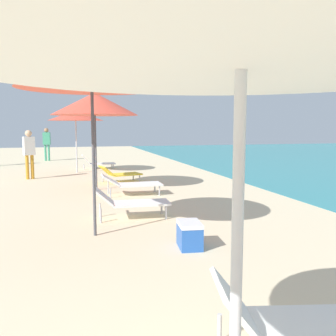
{
  "coord_description": "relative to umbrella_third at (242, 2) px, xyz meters",
  "views": [
    {
      "loc": [
        -0.77,
        6.91,
        1.79
      ],
      "look_at": [
        0.68,
        12.32,
        1.15
      ],
      "focal_mm": 39.06,
      "sensor_mm": 36.0,
      "label": 1
    }
  ],
  "objects": [
    {
      "name": "lounger_fifth_shoreside",
      "position": [
        0.85,
        10.31,
        -1.98
      ],
      "size": [
        1.42,
        0.92,
        0.56
      ],
      "rotation": [
        0.0,
        0.0,
        0.25
      ],
      "color": "yellow",
      "rests_on": "ground"
    },
    {
      "name": "lounger_fifth_inland",
      "position": [
        0.85,
        8.02,
        -1.95
      ],
      "size": [
        1.56,
        0.67,
        0.56
      ],
      "rotation": [
        0.0,
        0.0,
        -0.01
      ],
      "color": "white",
      "rests_on": "ground"
    },
    {
      "name": "cooler_box",
      "position": [
        1.0,
        3.64,
        -2.07
      ],
      "size": [
        0.38,
        0.51,
        0.39
      ],
      "color": "#2659B2",
      "rests_on": "ground"
    },
    {
      "name": "umbrella_fifth",
      "position": [
        0.02,
        9.02,
        0.14
      ],
      "size": [
        2.4,
        2.4,
        2.77
      ],
      "color": "#4C4C51",
      "rests_on": "ground"
    },
    {
      "name": "person_walking_mid",
      "position": [
        -1.86,
        18.7,
        -1.22
      ],
      "size": [
        0.38,
        0.26,
        1.71
      ],
      "rotation": [
        0.0,
        0.0,
        1.45
      ],
      "color": "#3F9972",
      "rests_on": "ground"
    },
    {
      "name": "lounger_farthest_shoreside",
      "position": [
        0.42,
        14.37,
        -2.0
      ],
      "size": [
        1.4,
        0.62,
        0.6
      ],
      "rotation": [
        0.0,
        0.0,
        0.02
      ],
      "color": "white",
      "rests_on": "ground"
    },
    {
      "name": "lounger_third_shoreside",
      "position": [
        0.95,
        0.93,
        -1.95
      ],
      "size": [
        1.41,
        0.87,
        0.64
      ],
      "rotation": [
        0.0,
        0.0,
        -0.22
      ],
      "color": "white",
      "rests_on": "ground"
    },
    {
      "name": "umbrella_farthest",
      "position": [
        -0.44,
        13.12,
        -0.07
      ],
      "size": [
        2.09,
        2.09,
        2.44
      ],
      "color": "silver",
      "rests_on": "ground"
    },
    {
      "name": "umbrella_third",
      "position": [
        0.0,
        0.0,
        0.0
      ],
      "size": [
        2.45,
        2.45,
        2.58
      ],
      "color": "silver",
      "rests_on": "ground"
    },
    {
      "name": "person_walking_near",
      "position": [
        -2.02,
        11.8,
        -1.25
      ],
      "size": [
        0.42,
        0.34,
        1.67
      ],
      "rotation": [
        0.0,
        0.0,
        5.1
      ],
      "color": "orange",
      "rests_on": "ground"
    },
    {
      "name": "umbrella_fourth",
      "position": [
        -0.31,
        4.62,
        0.32
      ],
      "size": [
        2.33,
        2.33,
        2.85
      ],
      "color": "#4C4C51",
      "rests_on": "ground"
    },
    {
      "name": "lounger_fourth_shoreside",
      "position": [
        0.43,
        5.6,
        -1.93
      ],
      "size": [
        1.51,
        0.64,
        0.64
      ],
      "rotation": [
        0.0,
        0.0,
        -0.05
      ],
      "color": "white",
      "rests_on": "ground"
    }
  ]
}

